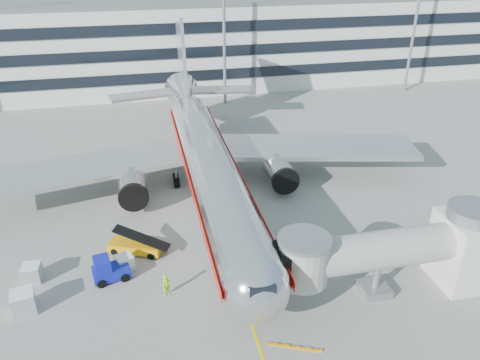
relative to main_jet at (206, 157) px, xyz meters
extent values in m
plane|color=gray|center=(0.00, -11.72, -4.23)|extent=(180.00, 180.00, 0.00)
cube|color=yellow|center=(0.00, -1.72, -4.23)|extent=(0.25, 70.00, 0.01)
cylinder|color=silver|center=(0.00, -3.72, -0.03)|extent=(5.00, 36.00, 5.00)
sphere|color=silver|center=(0.00, -21.72, -0.03)|extent=(5.00, 5.00, 5.00)
cone|color=silver|center=(0.00, 19.28, 0.57)|extent=(5.00, 10.00, 5.00)
cube|color=black|center=(0.00, -23.22, 1.09)|extent=(1.80, 1.20, 0.90)
cube|color=#B7B7BC|center=(13.00, 1.78, -0.83)|extent=(24.95, 12.07, 0.50)
cube|color=#B7B7BC|center=(-13.00, 1.78, -0.83)|extent=(24.95, 12.07, 0.50)
cylinder|color=#99999E|center=(8.00, -1.72, -2.03)|extent=(3.00, 4.20, 3.00)
cylinder|color=#99999E|center=(-8.00, -1.72, -2.03)|extent=(3.00, 4.20, 3.00)
cylinder|color=black|center=(8.00, -3.72, -2.03)|extent=(3.10, 0.50, 3.10)
cylinder|color=black|center=(-8.00, -3.72, -2.03)|extent=(3.10, 0.50, 3.10)
cube|color=#B7B7BC|center=(0.00, 19.78, 4.97)|extent=(0.45, 9.39, 13.72)
cube|color=#B7B7BC|center=(5.50, 20.28, 1.17)|extent=(10.41, 4.94, 0.35)
cube|color=#B7B7BC|center=(-5.50, 20.28, 1.17)|extent=(10.41, 4.94, 0.35)
cylinder|color=gray|center=(0.00, -19.72, -3.33)|extent=(0.24, 0.24, 1.80)
cylinder|color=black|center=(0.00, -19.72, -3.78)|extent=(0.35, 0.90, 0.90)
cylinder|color=gray|center=(3.20, 2.28, -3.23)|extent=(0.30, 0.30, 2.00)
cylinder|color=gray|center=(-3.20, 2.28, -3.23)|extent=(0.30, 0.30, 2.00)
cube|color=red|center=(2.52, -3.72, 0.27)|extent=(0.06, 38.00, 0.90)
cube|color=red|center=(-2.52, -3.72, 0.27)|extent=(0.06, 38.00, 0.90)
cube|color=silver|center=(18.00, -19.72, -1.23)|extent=(4.00, 4.50, 6.00)
cylinder|color=gray|center=(18.00, -19.72, 2.27)|extent=(4.00, 4.00, 1.00)
cylinder|color=#A8A8A3|center=(10.50, -19.72, -0.03)|extent=(13.00, 3.00, 3.00)
cylinder|color=#A8A8A3|center=(4.20, -19.72, -0.03)|extent=(3.80, 3.80, 3.40)
cylinder|color=gray|center=(4.20, -19.72, 1.87)|extent=(4.00, 4.00, 0.30)
cube|color=black|center=(2.90, -19.72, -0.03)|extent=(1.40, 2.60, 2.60)
cylinder|color=gray|center=(10.50, -19.72, -2.63)|extent=(0.56, 0.56, 3.20)
cube|color=gray|center=(10.50, -19.72, -3.88)|extent=(2.20, 2.20, 0.70)
cylinder|color=black|center=(9.60, -19.72, -3.88)|extent=(0.35, 0.70, 0.70)
cylinder|color=black|center=(11.40, -19.72, -3.88)|extent=(0.35, 0.70, 0.70)
cube|color=silver|center=(0.00, 46.28, 3.27)|extent=(150.00, 24.00, 15.00)
cube|color=black|center=(0.00, 34.18, -0.23)|extent=(150.00, 0.30, 1.80)
cube|color=black|center=(0.00, 34.18, 3.77)|extent=(150.00, 0.30, 1.80)
cube|color=black|center=(0.00, 34.18, 7.77)|extent=(150.00, 0.30, 1.80)
cylinder|color=gray|center=(8.00, 30.28, 8.27)|extent=(0.50, 0.50, 25.00)
cylinder|color=gray|center=(42.00, 30.28, 8.27)|extent=(0.50, 0.50, 25.00)
cube|color=orange|center=(-8.10, -9.93, -3.64)|extent=(5.09, 3.52, 0.76)
cube|color=black|center=(-8.10, -9.93, -2.65)|extent=(5.10, 3.12, 1.67)
cylinder|color=black|center=(-9.39, -8.53, -3.91)|extent=(0.72, 0.54, 0.65)
cylinder|color=black|center=(-10.01, -9.93, -3.91)|extent=(0.72, 0.54, 0.65)
cylinder|color=black|center=(-6.20, -9.93, -3.91)|extent=(0.72, 0.54, 0.65)
cylinder|color=black|center=(-6.81, -11.33, -3.91)|extent=(0.72, 0.54, 0.65)
cube|color=#0E189E|center=(-10.19, -13.31, -3.55)|extent=(3.23, 2.22, 0.95)
cube|color=#0E189E|center=(-10.81, -13.43, -2.60)|extent=(1.55, 1.80, 1.16)
cube|color=black|center=(-10.81, -13.43, -2.23)|extent=(1.40, 1.57, 0.11)
cylinder|color=black|center=(-11.27, -12.71, -3.87)|extent=(0.79, 0.45, 0.74)
cylinder|color=black|center=(-10.97, -14.27, -3.87)|extent=(0.79, 0.45, 0.74)
cylinder|color=black|center=(-9.41, -12.35, -3.87)|extent=(0.79, 0.45, 0.74)
cylinder|color=black|center=(-9.10, -13.91, -3.87)|extent=(0.79, 0.45, 0.74)
cube|color=silver|center=(-16.61, -15.81, -3.37)|extent=(1.97, 1.97, 1.73)
cube|color=white|center=(-16.61, -15.81, -2.48)|extent=(1.97, 1.97, 0.06)
cube|color=silver|center=(-16.58, -12.11, -3.50)|extent=(1.52, 1.52, 1.48)
cube|color=white|center=(-16.58, -12.11, -2.74)|extent=(1.52, 1.52, 0.06)
cube|color=silver|center=(-9.11, -12.42, -3.53)|extent=(1.80, 1.80, 1.41)
cube|color=white|center=(-9.11, -12.42, -2.81)|extent=(1.80, 1.80, 0.05)
imported|color=#A3EC18|center=(-5.85, -16.35, -3.28)|extent=(0.83, 0.76, 1.90)
camera|label=1|loc=(-6.48, -45.90, 21.34)|focal=35.00mm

